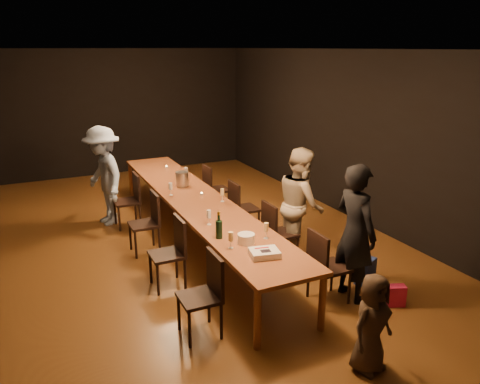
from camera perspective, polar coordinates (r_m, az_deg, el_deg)
name	(u,v)px	position (r m, az deg, el deg)	size (l,w,h in m)	color
ground	(197,242)	(7.66, -5.24, -6.12)	(10.00, 10.00, 0.00)	#3E1E0F
room_shell	(193,114)	(7.09, -5.70, 9.46)	(6.04, 10.04, 3.02)	black
table	(196,201)	(7.41, -5.39, -1.13)	(0.90, 6.00, 0.75)	brown
chair_right_0	(330,266)	(5.89, 10.87, -8.89)	(0.42, 0.42, 0.93)	black
chair_right_1	(280,233)	(6.80, 4.96, -4.95)	(0.42, 0.42, 0.93)	black
chair_right_2	(244,208)	(7.79, 0.54, -1.95)	(0.42, 0.42, 0.93)	black
chair_right_3	(217,189)	(8.84, -2.84, 0.38)	(0.42, 0.42, 0.93)	black
chair_left_0	(199,297)	(5.17, -5.00, -12.59)	(0.42, 0.42, 0.93)	black
chair_left_1	(167,254)	(6.19, -8.93, -7.46)	(0.42, 0.42, 0.93)	black
chair_left_2	(144,224)	(7.26, -11.65, -3.79)	(0.42, 0.42, 0.93)	black
chair_left_3	(127,201)	(8.37, -13.66, -1.08)	(0.42, 0.42, 0.93)	black
woman_birthday	(355,233)	(5.88, 13.87, -4.84)	(0.63, 0.42, 1.73)	black
woman_tan	(301,204)	(6.89, 7.41, -1.45)	(0.81, 0.63, 1.67)	tan
man_blue	(104,176)	(8.50, -16.27, 1.88)	(1.13, 0.65, 1.75)	#8FAEDD
child	(372,323)	(4.81, 15.76, -15.17)	(0.49, 0.32, 1.01)	#3B2D21
gift_bag_red	(396,296)	(6.14, 18.44, -11.89)	(0.22, 0.12, 0.27)	#DC215D
gift_bag_blue	(365,271)	(6.54, 15.04, -9.28)	(0.28, 0.18, 0.34)	navy
birthday_cake	(264,253)	(5.37, 2.99, -7.45)	(0.37, 0.32, 0.08)	white
plate_stack	(246,239)	(5.70, 0.75, -5.70)	(0.21, 0.21, 0.12)	white
champagne_bottle	(219,225)	(5.80, -2.58, -4.03)	(0.08, 0.08, 0.35)	black
ice_bucket	(182,179)	(8.05, -7.08, 1.60)	(0.22, 0.22, 0.25)	#A7A7AB
wineglass_0	(231,240)	(5.54, -1.13, -5.89)	(0.06, 0.06, 0.21)	beige
wineglass_1	(266,231)	(5.82, 3.21, -4.74)	(0.06, 0.06, 0.21)	beige
wineglass_2	(209,217)	(6.27, -3.81, -3.11)	(0.06, 0.06, 0.21)	silver
wineglass_3	(222,195)	(7.19, -2.17, -0.38)	(0.06, 0.06, 0.21)	beige
wineglass_4	(171,189)	(7.57, -8.45, 0.36)	(0.06, 0.06, 0.21)	silver
wineglass_5	(186,173)	(8.50, -6.59, 2.32)	(0.06, 0.06, 0.21)	silver
tealight_near	(273,248)	(5.56, 4.00, -6.85)	(0.05, 0.05, 0.03)	#B2B7B2
tealight_mid	(202,194)	(7.56, -4.69, -0.23)	(0.05, 0.05, 0.03)	#B2B7B2
tealight_far	(167,167)	(9.35, -8.95, 3.04)	(0.05, 0.05, 0.03)	#B2B7B2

